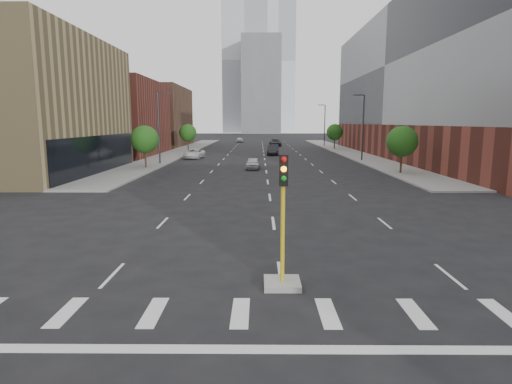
{
  "coord_description": "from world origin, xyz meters",
  "views": [
    {
      "loc": [
        -0.76,
        -4.51,
        5.4
      ],
      "look_at": [
        -0.9,
        13.12,
        2.5
      ],
      "focal_mm": 30.0,
      "sensor_mm": 36.0,
      "label": 1
    }
  ],
  "objects_px": {
    "car_near_left": "(253,163)",
    "car_mid_right": "(273,150)",
    "median_traffic_signal": "(282,258)",
    "car_distant": "(240,140)",
    "car_deep_right": "(275,142)",
    "car_far_left": "(194,154)"
  },
  "relations": [
    {
      "from": "car_near_left",
      "to": "car_mid_right",
      "type": "distance_m",
      "value": 21.49
    },
    {
      "from": "median_traffic_signal",
      "to": "car_distant",
      "type": "xyz_separation_m",
      "value": [
        -5.9,
        99.77,
        -0.3
      ]
    },
    {
      "from": "car_mid_right",
      "to": "car_deep_right",
      "type": "bearing_deg",
      "value": 90.95
    },
    {
      "from": "median_traffic_signal",
      "to": "car_far_left",
      "type": "relative_size",
      "value": 0.86
    },
    {
      "from": "median_traffic_signal",
      "to": "car_distant",
      "type": "relative_size",
      "value": 1.12
    },
    {
      "from": "car_near_left",
      "to": "car_mid_right",
      "type": "xyz_separation_m",
      "value": [
        3.0,
        21.28,
        0.16
      ]
    },
    {
      "from": "car_near_left",
      "to": "car_far_left",
      "type": "relative_size",
      "value": 0.77
    },
    {
      "from": "car_mid_right",
      "to": "car_distant",
      "type": "bearing_deg",
      "value": 103.66
    },
    {
      "from": "car_distant",
      "to": "car_near_left",
      "type": "bearing_deg",
      "value": -81.93
    },
    {
      "from": "car_near_left",
      "to": "car_mid_right",
      "type": "bearing_deg",
      "value": 83.92
    },
    {
      "from": "car_near_left",
      "to": "car_mid_right",
      "type": "height_order",
      "value": "car_mid_right"
    },
    {
      "from": "car_mid_right",
      "to": "car_deep_right",
      "type": "height_order",
      "value": "car_mid_right"
    },
    {
      "from": "car_near_left",
      "to": "car_far_left",
      "type": "bearing_deg",
      "value": 123.88
    },
    {
      "from": "car_mid_right",
      "to": "car_far_left",
      "type": "bearing_deg",
      "value": -146.5
    },
    {
      "from": "median_traffic_signal",
      "to": "car_near_left",
      "type": "xyz_separation_m",
      "value": [
        -1.5,
        35.83,
        -0.31
      ]
    },
    {
      "from": "car_deep_right",
      "to": "car_distant",
      "type": "height_order",
      "value": "car_deep_right"
    },
    {
      "from": "car_far_left",
      "to": "car_deep_right",
      "type": "distance_m",
      "value": 35.16
    },
    {
      "from": "car_deep_right",
      "to": "car_distant",
      "type": "relative_size",
      "value": 1.43
    },
    {
      "from": "car_deep_right",
      "to": "car_far_left",
      "type": "bearing_deg",
      "value": -117.37
    },
    {
      "from": "car_near_left",
      "to": "car_distant",
      "type": "distance_m",
      "value": 64.09
    },
    {
      "from": "car_far_left",
      "to": "car_distant",
      "type": "height_order",
      "value": "car_far_left"
    },
    {
      "from": "car_near_left",
      "to": "median_traffic_signal",
      "type": "bearing_deg",
      "value": -85.66
    }
  ]
}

